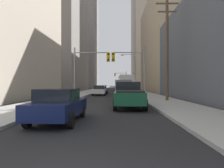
# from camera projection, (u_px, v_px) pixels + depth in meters

# --- Properties ---
(sidewalk_left) EXTENTS (3.84, 160.00, 0.15)m
(sidewalk_left) POSITION_uv_depth(u_px,v_px,m) (93.00, 90.00, 52.75)
(sidewalk_left) COLOR #9E9E99
(sidewalk_left) RESTS_ON ground
(sidewalk_right) EXTENTS (3.84, 160.00, 0.15)m
(sidewalk_right) POSITION_uv_depth(u_px,v_px,m) (134.00, 90.00, 52.50)
(sidewalk_right) COLOR #9E9E99
(sidewalk_right) RESTS_ON ground
(city_bus) EXTENTS (2.73, 11.55, 3.40)m
(city_bus) POSITION_uv_depth(u_px,v_px,m) (125.00, 83.00, 41.25)
(city_bus) COLOR silver
(city_bus) RESTS_ON ground
(pickup_truck_green) EXTENTS (2.20, 5.44, 1.90)m
(pickup_truck_green) POSITION_uv_depth(u_px,v_px,m) (128.00, 95.00, 14.97)
(pickup_truck_green) COLOR #195938
(pickup_truck_green) RESTS_ON ground
(cargo_van_grey) EXTENTS (2.16, 5.22, 2.26)m
(cargo_van_grey) POSITION_uv_depth(u_px,v_px,m) (123.00, 87.00, 27.07)
(cargo_van_grey) COLOR slate
(cargo_van_grey) RESTS_ON ground
(sedan_navy) EXTENTS (1.95, 4.26, 1.52)m
(sedan_navy) POSITION_uv_depth(u_px,v_px,m) (59.00, 105.00, 9.29)
(sedan_navy) COLOR #141E4C
(sedan_navy) RESTS_ON ground
(sedan_black) EXTENTS (1.95, 4.26, 1.52)m
(sedan_black) POSITION_uv_depth(u_px,v_px,m) (124.00, 93.00, 20.73)
(sedan_black) COLOR black
(sedan_black) RESTS_ON ground
(sedan_blue) EXTENTS (1.96, 4.27, 1.52)m
(sedan_blue) POSITION_uv_depth(u_px,v_px,m) (102.00, 89.00, 36.11)
(sedan_blue) COLOR navy
(sedan_blue) RESTS_ON ground
(sedan_white) EXTENTS (1.95, 4.20, 1.52)m
(sedan_white) POSITION_uv_depth(u_px,v_px,m) (99.00, 90.00, 31.00)
(sedan_white) COLOR white
(sedan_white) RESTS_ON ground
(sedan_red) EXTENTS (1.95, 4.25, 1.52)m
(sedan_red) POSITION_uv_depth(u_px,v_px,m) (120.00, 88.00, 53.18)
(sedan_red) COLOR maroon
(sedan_red) RESTS_ON ground
(traffic_signal_near_left) EXTENTS (4.21, 0.44, 6.00)m
(traffic_signal_near_left) POSITION_uv_depth(u_px,v_px,m) (90.00, 64.00, 23.64)
(traffic_signal_near_left) COLOR gray
(traffic_signal_near_left) RESTS_ON ground
(traffic_signal_near_right) EXTENTS (3.88, 0.44, 6.00)m
(traffic_signal_near_right) POSITION_uv_depth(u_px,v_px,m) (130.00, 64.00, 23.54)
(traffic_signal_near_right) COLOR gray
(traffic_signal_near_right) RESTS_ON ground
(traffic_signal_far_right) EXTENTS (4.05, 0.44, 6.00)m
(traffic_signal_far_right) POSITION_uv_depth(u_px,v_px,m) (121.00, 77.00, 68.02)
(traffic_signal_far_right) COLOR gray
(traffic_signal_far_right) RESTS_ON ground
(utility_pole_right) EXTENTS (2.20, 0.28, 10.18)m
(utility_pole_right) POSITION_uv_depth(u_px,v_px,m) (167.00, 47.00, 19.76)
(utility_pole_right) COLOR brown
(utility_pole_right) RESTS_ON ground
(street_lamp_right) EXTENTS (2.61, 0.32, 7.50)m
(street_lamp_right) POSITION_uv_depth(u_px,v_px,m) (132.00, 69.00, 38.25)
(street_lamp_right) COLOR gray
(street_lamp_right) RESTS_ON ground
(building_left_mid_office) EXTENTS (24.46, 25.58, 27.24)m
(building_left_mid_office) POSITION_uv_depth(u_px,v_px,m) (37.00, 40.00, 55.09)
(building_left_mid_office) COLOR gray
(building_left_mid_office) RESTS_ON ground
(building_left_far_tower) EXTENTS (16.86, 18.01, 55.01)m
(building_left_far_tower) POSITION_uv_depth(u_px,v_px,m) (78.00, 26.00, 90.97)
(building_left_far_tower) COLOR gray
(building_left_far_tower) RESTS_ON ground
(building_right_mid_block) EXTENTS (15.54, 27.84, 21.65)m
(building_right_mid_block) POSITION_uv_depth(u_px,v_px,m) (181.00, 45.00, 47.88)
(building_right_mid_block) COLOR tan
(building_right_mid_block) RESTS_ON ground
(building_right_far_highrise) EXTENTS (23.08, 26.15, 60.12)m
(building_right_far_highrise) POSITION_uv_depth(u_px,v_px,m) (159.00, 20.00, 89.73)
(building_right_far_highrise) COLOR #B7A893
(building_right_far_highrise) RESTS_ON ground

